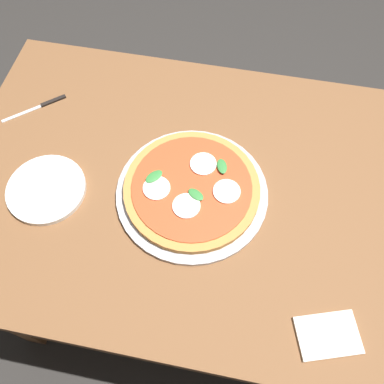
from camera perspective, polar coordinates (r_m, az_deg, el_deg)
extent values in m
plane|color=#2D2B28|center=(1.73, 2.98, -12.05)|extent=(6.00, 6.00, 0.00)
cube|color=brown|center=(1.05, 4.81, -0.40)|extent=(1.41, 0.85, 0.04)
cube|color=brown|center=(1.68, -16.04, 7.24)|extent=(0.07, 0.07, 0.72)
cube|color=brown|center=(1.46, -24.89, -15.13)|extent=(0.07, 0.07, 0.72)
cylinder|color=#B2B2B7|center=(1.02, 0.00, -0.11)|extent=(0.38, 0.38, 0.01)
cylinder|color=#C6843F|center=(1.01, -0.03, 0.46)|extent=(0.34, 0.34, 0.02)
cylinder|color=#CC4723|center=(1.00, -0.03, 0.77)|extent=(0.30, 0.30, 0.00)
cylinder|color=white|center=(0.99, -4.97, 0.55)|extent=(0.07, 0.07, 0.00)
cylinder|color=white|center=(0.97, -0.79, -1.96)|extent=(0.07, 0.07, 0.00)
cylinder|color=white|center=(0.99, 5.12, 0.03)|extent=(0.07, 0.07, 0.00)
cylinder|color=white|center=(1.03, 1.58, 3.94)|extent=(0.07, 0.07, 0.00)
ellipsoid|color=#337F38|center=(0.98, 0.55, -0.33)|extent=(0.05, 0.04, 0.00)
ellipsoid|color=#337F38|center=(1.02, 4.22, 3.63)|extent=(0.04, 0.05, 0.00)
ellipsoid|color=#337F38|center=(1.01, -5.33, 2.19)|extent=(0.05, 0.05, 0.00)
cylinder|color=white|center=(1.09, -19.68, 0.38)|extent=(0.20, 0.20, 0.01)
cube|color=white|center=(0.95, 18.45, -18.44)|extent=(0.15, 0.13, 0.01)
cube|color=black|center=(1.26, -18.80, 11.97)|extent=(0.06, 0.06, 0.01)
cube|color=silver|center=(1.26, -22.69, 10.05)|extent=(0.09, 0.08, 0.00)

